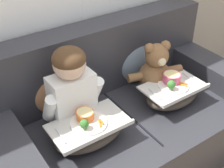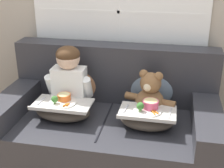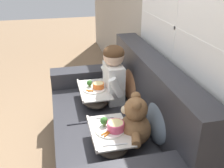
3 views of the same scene
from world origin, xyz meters
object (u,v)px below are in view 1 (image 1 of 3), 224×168
object	(u,v)px
teddy_bear	(156,71)
throw_pillow_behind_child	(59,86)
couch	(120,120)
throw_pillow_behind_teddy	(139,57)
lap_tray_teddy	(172,93)
child_figure	(71,85)
lap_tray_child	(89,131)

from	to	relation	value
teddy_bear	throw_pillow_behind_child	bearing A→B (deg)	163.86
couch	throw_pillow_behind_teddy	size ratio (longest dim) A/B	4.37
throw_pillow_behind_teddy	lap_tray_teddy	distance (m)	0.41
couch	throw_pillow_behind_child	distance (m)	0.52
couch	teddy_bear	xyz separation A→B (m)	(0.35, 0.03, 0.29)
child_figure	lap_tray_child	xyz separation A→B (m)	(-0.00, -0.19, -0.23)
throw_pillow_behind_child	lap_tray_teddy	size ratio (longest dim) A/B	0.96
throw_pillow_behind_teddy	lap_tray_child	xyz separation A→B (m)	(-0.70, -0.39, -0.12)
child_figure	teddy_bear	distance (m)	0.71
lap_tray_teddy	throw_pillow_behind_teddy	bearing A→B (deg)	90.05
couch	throw_pillow_behind_child	size ratio (longest dim) A/B	4.30
teddy_bear	lap_tray_child	xyz separation A→B (m)	(-0.70, -0.19, -0.09)
throw_pillow_behind_child	teddy_bear	distance (m)	0.72
lap_tray_child	teddy_bear	bearing A→B (deg)	15.21
throw_pillow_behind_teddy	teddy_bear	world-z (taller)	teddy_bear
throw_pillow_behind_child	throw_pillow_behind_teddy	size ratio (longest dim) A/B	1.02
throw_pillow_behind_child	lap_tray_child	bearing A→B (deg)	-90.07
child_figure	lap_tray_teddy	bearing A→B (deg)	-15.45
throw_pillow_behind_child	lap_tray_child	size ratio (longest dim) A/B	0.89
lap_tray_child	couch	bearing A→B (deg)	24.36
throw_pillow_behind_child	teddy_bear	size ratio (longest dim) A/B	0.98
couch	child_figure	distance (m)	0.56
throw_pillow_behind_teddy	lap_tray_child	distance (m)	0.81
couch	throw_pillow_behind_teddy	xyz separation A→B (m)	(0.35, 0.23, 0.32)
couch	throw_pillow_behind_child	xyz separation A→B (m)	(-0.35, 0.23, 0.32)
throw_pillow_behind_child	lap_tray_teddy	bearing A→B (deg)	-29.19
throw_pillow_behind_teddy	child_figure	xyz separation A→B (m)	(-0.70, -0.20, 0.12)
throw_pillow_behind_child	throw_pillow_behind_teddy	bearing A→B (deg)	0.00
child_figure	teddy_bear	xyz separation A→B (m)	(0.70, -0.00, -0.14)
teddy_bear	lap_tray_child	distance (m)	0.73
couch	lap_tray_child	xyz separation A→B (m)	(-0.35, -0.16, 0.20)
child_figure	throw_pillow_behind_teddy	bearing A→B (deg)	15.77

